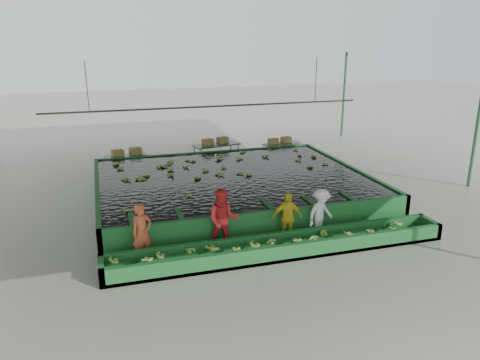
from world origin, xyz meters
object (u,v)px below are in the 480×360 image
object	(u,v)px
worker_a	(142,233)
packing_table_mid	(216,154)
box_stack_left	(127,155)
sorting_trough	(282,246)
box_stack_right	(280,143)
worker_c	(287,217)
box_stack_mid	(215,144)
worker_d	(321,213)
packing_table_right	(282,152)
flotation_tank	(232,186)
worker_b	(223,220)
packing_table_left	(127,164)

from	to	relation	value
worker_a	packing_table_mid	xyz separation A→B (m)	(4.40, 9.17, -0.32)
packing_table_mid	box_stack_left	xyz separation A→B (m)	(-4.20, -0.26, 0.33)
sorting_trough	box_stack_right	bearing A→B (deg)	68.88
worker_c	box_stack_mid	world-z (taller)	worker_c
worker_c	packing_table_mid	bearing A→B (deg)	96.27
worker_d	packing_table_right	distance (m)	9.25
flotation_tank	worker_b	bearing A→B (deg)	-109.30
sorting_trough	worker_c	size ratio (longest dim) A/B	6.45
worker_a	packing_table_left	xyz separation A→B (m)	(0.17, 8.95, -0.41)
worker_c	box_stack_left	bearing A→B (deg)	121.66
flotation_tank	box_stack_mid	bearing A→B (deg)	83.45
box_stack_right	packing_table_left	bearing A→B (deg)	-179.39
sorting_trough	worker_c	xyz separation A→B (m)	(0.47, 0.80, 0.53)
worker_d	box_stack_right	xyz separation A→B (m)	(2.23, 9.03, 0.09)
packing_table_mid	worker_d	bearing A→B (deg)	-84.01
sorting_trough	packing_table_right	world-z (taller)	packing_table_right
worker_c	box_stack_mid	bearing A→B (deg)	96.53
packing_table_left	box_stack_right	distance (m)	7.44
worker_d	packing_table_mid	xyz separation A→B (m)	(-0.96, 9.17, -0.28)
worker_b	worker_d	bearing A→B (deg)	14.04
worker_c	box_stack_left	xyz separation A→B (m)	(-4.06, 8.91, 0.05)
packing_table_right	sorting_trough	bearing A→B (deg)	-111.86
flotation_tank	packing_table_right	xyz separation A→B (m)	(3.91, 4.64, -0.02)
box_stack_right	box_stack_left	bearing A→B (deg)	-179.02
sorting_trough	packing_table_left	xyz separation A→B (m)	(-3.63, 9.75, 0.16)
sorting_trough	packing_table_left	bearing A→B (deg)	110.41
box_stack_left	worker_a	bearing A→B (deg)	-91.29
packing_table_right	box_stack_mid	world-z (taller)	box_stack_mid
worker_c	packing_table_mid	distance (m)	9.17
worker_d	box_stack_mid	world-z (taller)	worker_d
worker_a	packing_table_left	bearing A→B (deg)	65.71
packing_table_left	box_stack_mid	world-z (taller)	box_stack_mid
worker_a	packing_table_mid	size ratio (longest dim) A/B	0.75
worker_b	box_stack_right	bearing A→B (deg)	73.63
worker_d	box_stack_left	xyz separation A→B (m)	(-5.16, 8.91, 0.05)
flotation_tank	worker_b	distance (m)	4.58
box_stack_left	box_stack_mid	distance (m)	4.17
worker_c	packing_table_mid	world-z (taller)	worker_c
worker_d	box_stack_left	world-z (taller)	worker_d
flotation_tank	packing_table_left	size ratio (longest dim) A/B	5.53
sorting_trough	packing_table_right	size ratio (longest dim) A/B	5.25
box_stack_mid	packing_table_right	bearing A→B (deg)	-4.47
worker_a	box_stack_left	xyz separation A→B (m)	(0.20, 8.91, 0.01)
worker_b	worker_c	bearing A→B (deg)	14.04
packing_table_mid	box_stack_mid	distance (m)	0.50
packing_table_left	box_stack_right	size ratio (longest dim) A/B	1.46
flotation_tank	worker_a	distance (m)	5.75
worker_d	box_stack_mid	distance (m)	9.26
sorting_trough	packing_table_mid	xyz separation A→B (m)	(0.60, 9.97, 0.25)
sorting_trough	box_stack_left	xyz separation A→B (m)	(-3.60, 9.71, 0.57)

